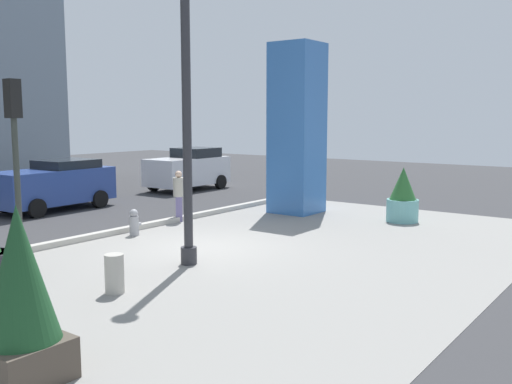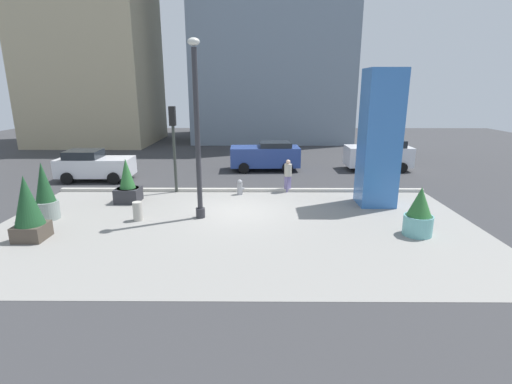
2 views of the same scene
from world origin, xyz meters
TOP-DOWN VIEW (x-y plane):
  - ground_plane at (0.00, 4.00)m, footprint 60.00×60.00m
  - plaza_pavement at (0.00, -2.00)m, footprint 18.00×10.00m
  - curb_strip at (0.00, 3.12)m, footprint 18.00×0.24m
  - lamp_post at (-1.47, -0.82)m, footprint 0.44×0.44m
  - art_pillar_blue at (5.97, 1.07)m, footprint 1.51×1.51m
  - potted_plant_mid_plaza at (6.39, -2.62)m, footprint 0.99×0.99m
  - potted_plant_near_right at (-5.05, 1.33)m, footprint 1.04×1.04m
  - potted_plant_curbside at (-6.88, -3.11)m, footprint 0.96×0.96m
  - potted_plant_near_left at (-7.46, -1.01)m, footprint 0.90×0.90m
  - fire_hydrant at (-0.07, 2.57)m, footprint 0.36×0.26m
  - concrete_bollard at (-3.86, -1.17)m, footprint 0.36×0.36m
  - traffic_light_corner at (-3.23, 3.02)m, footprint 0.28×0.42m
  - car_intersection at (1.28, 8.31)m, footprint 4.31×2.21m
  - car_curb_west at (-8.27, 5.47)m, footprint 4.02×2.04m
  - car_curb_east at (8.36, 8.41)m, footprint 3.94×2.12m
  - pedestrian_on_sidewalk at (2.27, 3.12)m, footprint 0.51×0.51m

SIDE VIEW (x-z plane):
  - ground_plane at x=0.00m, z-range 0.00..0.00m
  - plaza_pavement at x=0.00m, z-range -0.01..0.01m
  - curb_strip at x=0.00m, z-range 0.00..0.16m
  - fire_hydrant at x=-0.07m, z-range -0.01..0.74m
  - concrete_bollard at x=-3.86m, z-range 0.00..0.75m
  - potted_plant_mid_plaza at x=6.39m, z-range -0.08..1.65m
  - potted_plant_near_right at x=-5.05m, z-range -0.19..1.80m
  - car_curb_west at x=-8.27m, z-range 0.00..1.69m
  - pedestrian_on_sidewalk at x=2.27m, z-range 0.09..1.70m
  - car_intersection at x=1.28m, z-range 0.03..1.80m
  - car_curb_east at x=8.36m, z-range 0.00..1.90m
  - potted_plant_near_left at x=-7.46m, z-range -0.12..2.15m
  - potted_plant_curbside at x=-6.88m, z-range -0.02..2.22m
  - traffic_light_corner at x=-3.23m, z-range 0.75..4.91m
  - art_pillar_blue at x=5.97m, z-range 0.00..5.78m
  - lamp_post at x=-1.47m, z-range -0.08..6.63m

